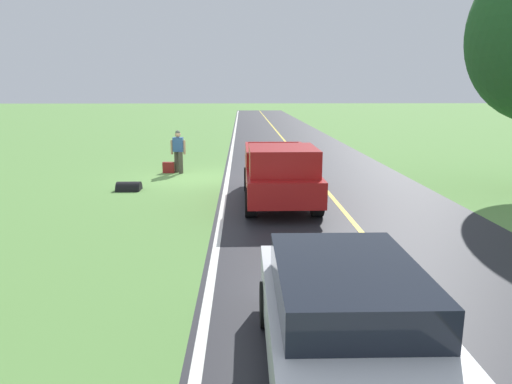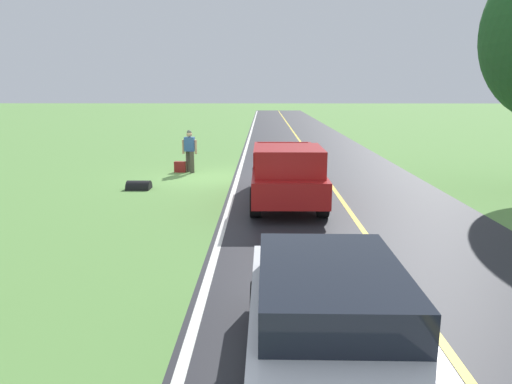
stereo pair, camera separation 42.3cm
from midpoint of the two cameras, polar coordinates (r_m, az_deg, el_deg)
name	(u,v)px [view 2 (the right image)]	position (r m, az deg, el deg)	size (l,w,h in m)	color
ground_plane	(208,177)	(18.40, -5.26, 1.80)	(200.00, 200.00, 0.00)	#609347
road_surface	(326,178)	(18.49, 9.15, 1.75)	(7.25, 120.00, 0.00)	#28282D
lane_edge_line	(238,177)	(18.31, -1.59, 1.81)	(0.16, 117.60, 0.00)	silver
lane_centre_line	(326,177)	(18.49, 9.15, 1.76)	(0.14, 117.60, 0.00)	gold
hitchhiker_walking	(190,149)	(19.52, -7.46, 5.26)	(0.62, 0.53, 1.75)	#4C473D
suitcase_carried	(180,167)	(19.64, -8.65, 3.04)	(0.20, 0.46, 0.45)	maroon
pickup_truck_passing	(287,172)	(13.88, 4.63, 2.39)	(2.11, 5.41, 1.82)	#B21919
sedan_ahead_same_lane	(331,324)	(5.62, 11.36, -15.57)	(1.95, 4.41, 1.41)	silver
drainage_culvert	(139,189)	(16.58, -13.37, 0.34)	(0.60, 0.60, 0.80)	black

